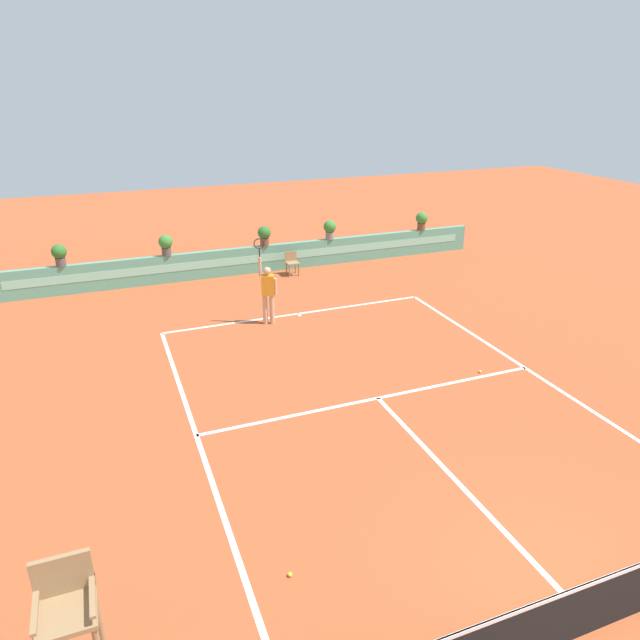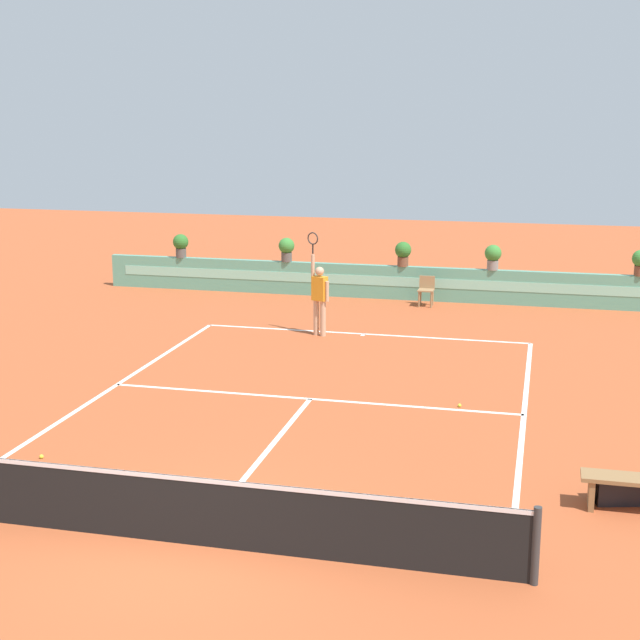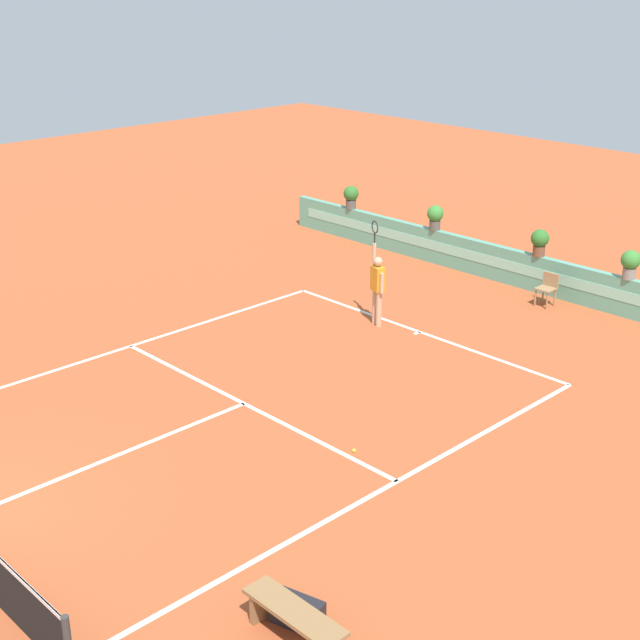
{
  "view_description": "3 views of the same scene",
  "coord_description": "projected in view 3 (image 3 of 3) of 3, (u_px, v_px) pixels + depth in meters",
  "views": [
    {
      "loc": [
        -5.37,
        -3.75,
        6.68
      ],
      "look_at": [
        -0.42,
        8.95,
        1.0
      ],
      "focal_mm": 32.42,
      "sensor_mm": 36.0,
      "label": 1
    },
    {
      "loc": [
        4.33,
        -10.54,
        5.63
      ],
      "look_at": [
        -0.42,
        8.95,
        1.0
      ],
      "focal_mm": 52.39,
      "sensor_mm": 36.0,
      "label": 2
    },
    {
      "loc": [
        12.88,
        -3.94,
        8.3
      ],
      "look_at": [
        -0.42,
        8.95,
        1.0
      ],
      "focal_mm": 51.05,
      "sensor_mm": 36.0,
      "label": 3
    }
  ],
  "objects": [
    {
      "name": "ball_kid_chair",
      "position": [
        547.0,
        288.0,
        23.43
      ],
      "size": [
        0.44,
        0.44,
        0.85
      ],
      "color": "#99754C",
      "rests_on": "ground"
    },
    {
      "name": "tennis_player",
      "position": [
        377.0,
        284.0,
        21.96
      ],
      "size": [
        0.59,
        0.33,
        2.58
      ],
      "color": "tan",
      "rests_on": "ground"
    },
    {
      "name": "bench_courtside",
      "position": [
        295.0,
        618.0,
        11.78
      ],
      "size": [
        1.6,
        0.44,
        0.51
      ],
      "color": "olive",
      "rests_on": "ground"
    },
    {
      "name": "tennis_ball_near_baseline",
      "position": [
        354.0,
        451.0,
        16.52
      ],
      "size": [
        0.07,
        0.07,
        0.07
      ],
      "primitive_type": "sphere",
      "color": "#CCE033",
      "rests_on": "ground"
    },
    {
      "name": "court_lines",
      "position": [
        256.0,
        399.0,
        18.55
      ],
      "size": [
        8.32,
        11.94,
        0.01
      ],
      "color": "white",
      "rests_on": "ground"
    },
    {
      "name": "potted_plant_right",
      "position": [
        630.0,
        263.0,
        22.36
      ],
      "size": [
        0.48,
        0.48,
        0.72
      ],
      "color": "gray",
      "rests_on": "back_wall_barrier"
    },
    {
      "name": "potted_plant_far_left",
      "position": [
        351.0,
        196.0,
        28.76
      ],
      "size": [
        0.48,
        0.48,
        0.72
      ],
      "color": "#514C47",
      "rests_on": "back_wall_barrier"
    },
    {
      "name": "ground_plane",
      "position": [
        228.0,
        410.0,
        18.08
      ],
      "size": [
        60.0,
        60.0,
        0.0
      ],
      "primitive_type": "plane",
      "color": "#A84C28"
    },
    {
      "name": "gear_bag",
      "position": [
        297.0,
        612.0,
        12.2
      ],
      "size": [
        0.77,
        0.53,
        0.36
      ],
      "primitive_type": "cube",
      "rotation": [
        0.0,
        0.0,
        0.26
      ],
      "color": "black",
      "rests_on": "ground"
    },
    {
      "name": "potted_plant_centre",
      "position": [
        540.0,
        241.0,
        24.1
      ],
      "size": [
        0.48,
        0.48,
        0.72
      ],
      "color": "brown",
      "rests_on": "back_wall_barrier"
    },
    {
      "name": "back_wall_barrier",
      "position": [
        528.0,
        271.0,
        24.62
      ],
      "size": [
        18.0,
        0.21,
        1.0
      ],
      "color": "#599E84",
      "rests_on": "ground"
    },
    {
      "name": "potted_plant_left",
      "position": [
        435.0,
        216.0,
        26.48
      ],
      "size": [
        0.48,
        0.48,
        0.72
      ],
      "color": "#514C47",
      "rests_on": "back_wall_barrier"
    }
  ]
}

